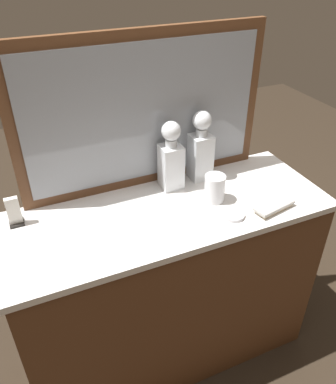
{
  "coord_description": "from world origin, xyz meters",
  "views": [
    {
      "loc": [
        -0.48,
        -1.08,
        1.69
      ],
      "look_at": [
        0.0,
        0.0,
        0.9
      ],
      "focal_mm": 36.54,
      "sensor_mm": 36.0,
      "label": 1
    }
  ],
  "objects_px": {
    "crystal_decanter_rear": "(200,152)",
    "napkin_holder": "(14,213)",
    "silver_brush_far_left": "(274,207)",
    "porcelain_dish": "(233,215)",
    "crystal_decanter_left": "(171,162)",
    "crystal_tumbler_rear": "(215,189)"
  },
  "relations": [
    {
      "from": "crystal_decanter_rear",
      "to": "napkin_holder",
      "type": "relative_size",
      "value": 2.68
    },
    {
      "from": "silver_brush_far_left",
      "to": "porcelain_dish",
      "type": "bearing_deg",
      "value": 170.86
    },
    {
      "from": "crystal_decanter_rear",
      "to": "crystal_decanter_left",
      "type": "xyz_separation_m",
      "value": [
        -0.14,
        -0.02,
        -0.0
      ]
    },
    {
      "from": "crystal_tumbler_rear",
      "to": "silver_brush_far_left",
      "type": "bearing_deg",
      "value": -40.16
    },
    {
      "from": "crystal_decanter_rear",
      "to": "porcelain_dish",
      "type": "height_order",
      "value": "crystal_decanter_rear"
    },
    {
      "from": "crystal_tumbler_rear",
      "to": "napkin_holder",
      "type": "bearing_deg",
      "value": 167.96
    },
    {
      "from": "crystal_decanter_rear",
      "to": "crystal_decanter_left",
      "type": "distance_m",
      "value": 0.14
    },
    {
      "from": "napkin_holder",
      "to": "crystal_decanter_left",
      "type": "bearing_deg",
      "value": 0.21
    },
    {
      "from": "crystal_decanter_rear",
      "to": "silver_brush_far_left",
      "type": "height_order",
      "value": "crystal_decanter_rear"
    },
    {
      "from": "crystal_tumbler_rear",
      "to": "napkin_holder",
      "type": "height_order",
      "value": "napkin_holder"
    },
    {
      "from": "crystal_tumbler_rear",
      "to": "porcelain_dish",
      "type": "distance_m",
      "value": 0.13
    },
    {
      "from": "crystal_decanter_rear",
      "to": "napkin_holder",
      "type": "xyz_separation_m",
      "value": [
        -0.74,
        -0.02,
        -0.07
      ]
    },
    {
      "from": "crystal_tumbler_rear",
      "to": "porcelain_dish",
      "type": "height_order",
      "value": "crystal_tumbler_rear"
    },
    {
      "from": "crystal_decanter_rear",
      "to": "napkin_holder",
      "type": "distance_m",
      "value": 0.75
    },
    {
      "from": "crystal_decanter_left",
      "to": "porcelain_dish",
      "type": "relative_size",
      "value": 3.44
    },
    {
      "from": "crystal_decanter_left",
      "to": "crystal_tumbler_rear",
      "type": "xyz_separation_m",
      "value": [
        0.11,
        -0.15,
        -0.06
      ]
    },
    {
      "from": "silver_brush_far_left",
      "to": "porcelain_dish",
      "type": "relative_size",
      "value": 2.1
    },
    {
      "from": "crystal_decanter_rear",
      "to": "porcelain_dish",
      "type": "distance_m",
      "value": 0.32
    },
    {
      "from": "crystal_decanter_left",
      "to": "napkin_holder",
      "type": "distance_m",
      "value": 0.61
    },
    {
      "from": "crystal_decanter_left",
      "to": "porcelain_dish",
      "type": "xyz_separation_m",
      "value": [
        0.13,
        -0.28,
        -0.11
      ]
    },
    {
      "from": "crystal_decanter_left",
      "to": "crystal_tumbler_rear",
      "type": "bearing_deg",
      "value": -53.87
    },
    {
      "from": "crystal_decanter_left",
      "to": "crystal_decanter_rear",
      "type": "bearing_deg",
      "value": 7.85
    }
  ]
}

